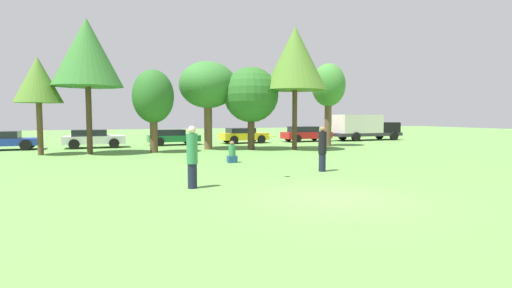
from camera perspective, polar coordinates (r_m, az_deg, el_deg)
ground_plane at (r=11.04m, az=11.16°, el=-7.61°), size 120.00×120.00×0.00m
person_thrower at (r=12.17m, az=-9.29°, el=-1.82°), size 0.34×0.34×1.93m
person_catcher at (r=15.90m, az=9.64°, el=-0.68°), size 0.33×0.33×1.81m
frisbee at (r=13.90m, az=2.36°, el=1.16°), size 0.26×0.26×0.11m
bystander_sitting at (r=18.74m, az=-3.51°, el=-1.43°), size 0.44×0.37×1.04m
tree_0 at (r=25.49m, az=-29.17°, el=8.08°), size 2.59×2.59×5.57m
tree_1 at (r=25.05m, az=-23.39°, el=12.13°), size 3.93×3.93×7.86m
tree_2 at (r=24.58m, az=-14.75°, el=6.60°), size 2.48×2.48×5.03m
tree_3 at (r=26.44m, az=-7.04°, el=8.44°), size 3.82×3.82×5.84m
tree_4 at (r=25.95m, az=-0.72°, el=7.13°), size 3.63×3.63×5.45m
tree_5 at (r=26.15m, az=5.71°, el=12.27°), size 4.11×4.11×8.04m
tree_6 at (r=29.52m, az=10.50°, el=8.21°), size 2.48×2.48×6.08m
parked_car_blue at (r=30.45m, az=-32.88°, el=0.49°), size 4.17×2.06×1.24m
parked_car_white at (r=29.74m, az=-22.64°, el=0.80°), size 4.11×2.15×1.28m
parked_car_green at (r=30.78m, az=-12.05°, el=1.04°), size 3.90×1.97×1.20m
parked_car_yellow at (r=32.29m, az=-1.90°, el=1.32°), size 3.84×2.14×1.25m
parked_car_red at (r=34.57m, az=7.22°, el=1.51°), size 4.31×1.99×1.33m
delivery_truck_black at (r=37.38m, az=15.50°, el=2.45°), size 6.81×2.42×2.36m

